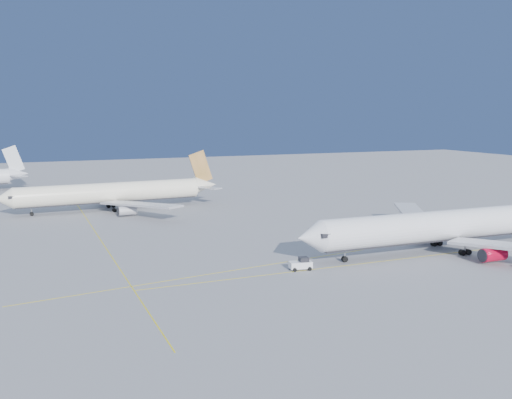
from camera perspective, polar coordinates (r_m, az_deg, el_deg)
name	(u,v)px	position (r m, az deg, el deg)	size (l,w,h in m)	color
ground	(312,249)	(120.75, 5.67, -4.95)	(500.00, 500.00, 0.00)	slate
taxiway_lines	(236,249)	(120.43, -1.98, -4.95)	(118.86, 140.00, 0.02)	#D9C40C
airliner_virgin	(453,225)	(125.01, 19.14, -2.44)	(71.22, 64.13, 17.61)	white
airliner_etihad	(115,193)	(172.56, -13.96, 0.68)	(64.58, 59.60, 16.85)	white
pushback_tug	(301,264)	(104.86, 4.53, -6.44)	(4.32, 2.99, 2.28)	white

